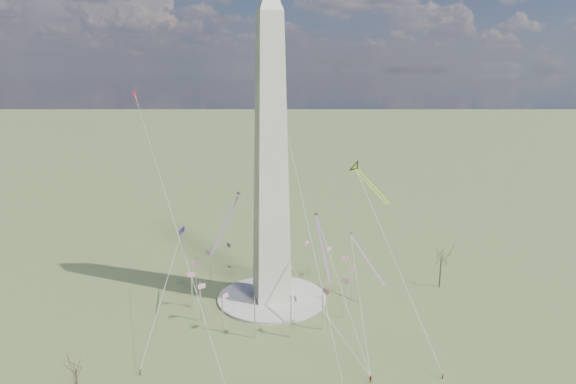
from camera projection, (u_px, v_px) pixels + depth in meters
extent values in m
plane|color=#42592C|center=(272.00, 299.00, 170.44)|extent=(2000.00, 2000.00, 0.00)
cylinder|color=beige|center=(272.00, 298.00, 170.34)|extent=(36.00, 36.00, 0.80)
cylinder|color=white|center=(346.00, 274.00, 174.90)|extent=(0.36, 0.36, 13.00)
cube|color=#BE193C|center=(345.00, 258.00, 174.91)|extent=(2.40, 0.08, 1.50)
cylinder|color=white|center=(332.00, 264.00, 183.86)|extent=(0.36, 0.36, 13.00)
cube|color=#BE193C|center=(330.00, 249.00, 183.65)|extent=(2.25, 0.99, 1.50)
cylinder|color=white|center=(310.00, 257.00, 190.54)|extent=(0.36, 0.36, 13.00)
cube|color=#BE193C|center=(307.00, 243.00, 189.97)|extent=(1.75, 1.75, 1.50)
cylinder|color=white|center=(284.00, 254.00, 193.93)|extent=(0.36, 0.36, 13.00)
cube|color=#BE193C|center=(281.00, 240.00, 192.90)|extent=(0.99, 2.25, 1.50)
cylinder|color=white|center=(258.00, 254.00, 193.52)|extent=(0.36, 0.36, 13.00)
cube|color=#BE193C|center=(254.00, 241.00, 191.99)|extent=(0.08, 2.40, 1.50)
cylinder|color=white|center=(232.00, 258.00, 189.36)|extent=(0.36, 0.36, 13.00)
cube|color=#BE193C|center=(229.00, 245.00, 187.39)|extent=(0.99, 2.25, 1.50)
cylinder|color=white|center=(211.00, 266.00, 182.09)|extent=(0.36, 0.36, 13.00)
cube|color=#BE193C|center=(208.00, 253.00, 179.79)|extent=(1.75, 1.75, 1.50)
cylinder|color=white|center=(196.00, 276.00, 172.83)|extent=(0.36, 0.36, 13.00)
cube|color=#BE193C|center=(194.00, 263.00, 170.35)|extent=(2.25, 0.99, 1.50)
cylinder|color=white|center=(192.00, 288.00, 162.96)|extent=(0.36, 0.36, 13.00)
cube|color=#BE193C|center=(191.00, 274.00, 160.51)|extent=(2.40, 0.08, 1.50)
cylinder|color=white|center=(200.00, 301.00, 154.01)|extent=(0.36, 0.36, 13.00)
cube|color=#BE193C|center=(202.00, 286.00, 151.77)|extent=(2.25, 0.99, 1.50)
cylinder|color=white|center=(222.00, 312.00, 147.33)|extent=(0.36, 0.36, 13.00)
cube|color=#BE193C|center=(226.00, 296.00, 145.45)|extent=(1.75, 1.75, 1.50)
cylinder|color=white|center=(255.00, 317.00, 143.94)|extent=(0.36, 0.36, 13.00)
cube|color=#BE193C|center=(259.00, 300.00, 142.52)|extent=(0.99, 2.25, 1.50)
cylinder|color=white|center=(291.00, 317.00, 144.35)|extent=(0.36, 0.36, 13.00)
cube|color=#BE193C|center=(295.00, 299.00, 143.43)|extent=(0.08, 2.40, 1.50)
cylinder|color=white|center=(322.00, 310.00, 148.51)|extent=(0.36, 0.36, 13.00)
cube|color=#BE193C|center=(326.00, 292.00, 148.03)|extent=(0.99, 2.25, 1.50)
cylinder|color=white|center=(343.00, 298.00, 155.77)|extent=(0.36, 0.36, 13.00)
cube|color=#BE193C|center=(346.00, 281.00, 155.63)|extent=(1.75, 1.75, 1.50)
cylinder|color=white|center=(351.00, 286.00, 165.04)|extent=(0.36, 0.36, 13.00)
cube|color=#BE193C|center=(352.00, 269.00, 165.07)|extent=(2.25, 0.99, 1.50)
cylinder|color=#4B382D|center=(440.00, 273.00, 178.42)|extent=(0.44, 0.44, 10.39)
cylinder|color=#4B382D|center=(77.00, 384.00, 118.13)|extent=(0.44, 0.44, 7.13)
imported|color=gray|center=(442.00, 376.00, 126.01)|extent=(0.65, 0.54, 1.52)
imported|color=gray|center=(140.00, 372.00, 127.68)|extent=(0.93, 0.93, 1.52)
imported|color=gray|center=(371.00, 379.00, 124.59)|extent=(1.19, 0.76, 1.89)
cube|color=#FFF00D|center=(374.00, 186.00, 177.89)|extent=(7.66, 12.29, 9.88)
cube|color=#FFF00D|center=(371.00, 187.00, 176.66)|extent=(7.66, 12.29, 9.88)
cube|color=#3B1D82|center=(182.00, 231.00, 162.68)|extent=(1.93, 3.26, 2.77)
cube|color=red|center=(182.00, 244.00, 163.74)|extent=(1.44, 3.41, 9.60)
cube|color=red|center=(323.00, 249.00, 152.94)|extent=(2.64, 21.09, 13.23)
cube|color=red|center=(225.00, 225.00, 154.77)|extent=(10.89, 17.46, 12.56)
cube|color=red|center=(367.00, 260.00, 169.10)|extent=(5.52, 17.43, 11.26)
cube|color=red|center=(134.00, 93.00, 180.35)|extent=(1.90, 1.65, 1.78)
cube|color=red|center=(135.00, 99.00, 180.80)|extent=(0.37, 1.54, 4.08)
cube|color=white|center=(281.00, 102.00, 203.66)|extent=(1.35, 2.11, 1.87)
cube|color=white|center=(281.00, 107.00, 204.13)|extent=(0.68, 1.61, 4.30)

